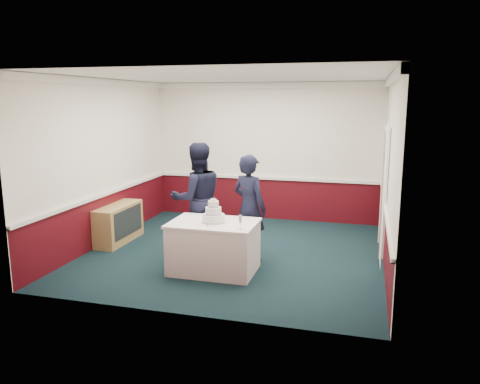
% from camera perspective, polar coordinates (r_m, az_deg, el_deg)
% --- Properties ---
extents(ground, '(5.00, 5.00, 0.00)m').
position_cam_1_polar(ground, '(8.26, -0.57, -7.34)').
color(ground, black).
rests_on(ground, ground).
extents(room_shell, '(5.00, 5.00, 3.00)m').
position_cam_1_polar(room_shell, '(8.43, 1.06, 6.71)').
color(room_shell, white).
rests_on(room_shell, ground).
extents(sideboard, '(0.41, 1.20, 0.70)m').
position_cam_1_polar(sideboard, '(9.05, -14.56, -3.73)').
color(sideboard, tan).
rests_on(sideboard, ground).
extents(cake_table, '(1.32, 0.92, 0.79)m').
position_cam_1_polar(cake_table, '(7.27, -3.21, -6.63)').
color(cake_table, white).
rests_on(cake_table, ground).
extents(wedding_cake, '(0.35, 0.35, 0.36)m').
position_cam_1_polar(wedding_cake, '(7.13, -3.26, -2.81)').
color(wedding_cake, white).
rests_on(wedding_cake, cake_table).
extents(cake_knife, '(0.08, 0.21, 0.00)m').
position_cam_1_polar(cake_knife, '(6.99, -4.00, -4.03)').
color(cake_knife, silver).
rests_on(cake_knife, cake_table).
extents(champagne_flute, '(0.05, 0.05, 0.21)m').
position_cam_1_polar(champagne_flute, '(6.73, 0.03, -3.41)').
color(champagne_flute, silver).
rests_on(champagne_flute, cake_table).
extents(person_man, '(1.18, 1.13, 1.92)m').
position_cam_1_polar(person_man, '(8.04, -5.22, -0.80)').
color(person_man, black).
rests_on(person_man, ground).
extents(person_woman, '(0.76, 0.66, 1.76)m').
position_cam_1_polar(person_woman, '(7.70, 1.15, -1.90)').
color(person_woman, black).
rests_on(person_woman, ground).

